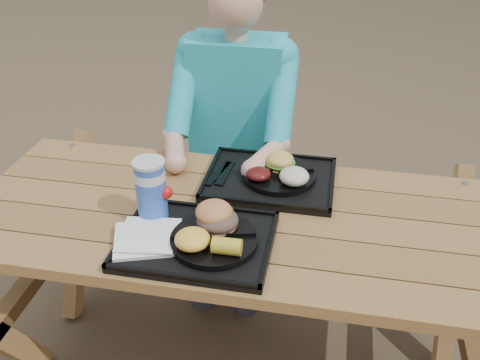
# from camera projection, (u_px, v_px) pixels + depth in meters

# --- Properties ---
(picnic_table) EXTENTS (1.80, 1.49, 0.75)m
(picnic_table) POSITION_uv_depth(u_px,v_px,m) (240.00, 299.00, 1.93)
(picnic_table) COLOR #999999
(picnic_table) RESTS_ON ground
(tray_near) EXTENTS (0.45, 0.35, 0.02)m
(tray_near) POSITION_uv_depth(u_px,v_px,m) (197.00, 242.00, 1.59)
(tray_near) COLOR black
(tray_near) RESTS_ON picnic_table
(tray_far) EXTENTS (0.45, 0.35, 0.02)m
(tray_far) POSITION_uv_depth(u_px,v_px,m) (270.00, 180.00, 1.89)
(tray_far) COLOR black
(tray_far) RESTS_ON picnic_table
(plate_near) EXTENTS (0.26, 0.26, 0.02)m
(plate_near) POSITION_uv_depth(u_px,v_px,m) (214.00, 240.00, 1.57)
(plate_near) COLOR black
(plate_near) RESTS_ON tray_near
(plate_far) EXTENTS (0.26, 0.26, 0.02)m
(plate_far) POSITION_uv_depth(u_px,v_px,m) (279.00, 175.00, 1.89)
(plate_far) COLOR black
(plate_far) RESTS_ON tray_far
(napkin_stack) EXTENTS (0.22, 0.22, 0.02)m
(napkin_stack) POSITION_uv_depth(u_px,v_px,m) (144.00, 238.00, 1.58)
(napkin_stack) COLOR white
(napkin_stack) RESTS_ON tray_near
(soda_cup) EXTENTS (0.09, 0.09, 0.19)m
(soda_cup) POSITION_uv_depth(u_px,v_px,m) (151.00, 191.00, 1.64)
(soda_cup) COLOR #1847B4
(soda_cup) RESTS_ON tray_near
(condiment_bbq) EXTENTS (0.05, 0.05, 0.03)m
(condiment_bbq) POSITION_uv_depth(u_px,v_px,m) (206.00, 214.00, 1.68)
(condiment_bbq) COLOR black
(condiment_bbq) RESTS_ON tray_near
(condiment_mustard) EXTENTS (0.05, 0.05, 0.03)m
(condiment_mustard) POSITION_uv_depth(u_px,v_px,m) (225.00, 213.00, 1.68)
(condiment_mustard) COLOR yellow
(condiment_mustard) RESTS_ON tray_near
(sandwich) EXTENTS (0.12, 0.12, 0.12)m
(sandwich) POSITION_uv_depth(u_px,v_px,m) (217.00, 210.00, 1.58)
(sandwich) COLOR #BF7743
(sandwich) RESTS_ON plate_near
(mac_cheese) EXTENTS (0.10, 0.10, 0.05)m
(mac_cheese) POSITION_uv_depth(u_px,v_px,m) (192.00, 239.00, 1.52)
(mac_cheese) COLOR yellow
(mac_cheese) RESTS_ON plate_near
(corn_cob) EXTENTS (0.08, 0.08, 0.05)m
(corn_cob) POSITION_uv_depth(u_px,v_px,m) (227.00, 246.00, 1.49)
(corn_cob) COLOR gold
(corn_cob) RESTS_ON plate_near
(cutlery_far) EXTENTS (0.04, 0.18, 0.01)m
(cutlery_far) POSITION_uv_depth(u_px,v_px,m) (225.00, 173.00, 1.91)
(cutlery_far) COLOR black
(cutlery_far) RESTS_ON tray_far
(burger) EXTENTS (0.10, 0.10, 0.09)m
(burger) POSITION_uv_depth(u_px,v_px,m) (280.00, 157.00, 1.89)
(burger) COLOR #DFB54E
(burger) RESTS_ON plate_far
(baked_beans) EXTENTS (0.08, 0.08, 0.04)m
(baked_beans) POSITION_uv_depth(u_px,v_px,m) (259.00, 174.00, 1.84)
(baked_beans) COLOR #531010
(baked_beans) RESTS_ON plate_far
(potato_salad) EXTENTS (0.10, 0.10, 0.06)m
(potato_salad) POSITION_uv_depth(u_px,v_px,m) (294.00, 176.00, 1.81)
(potato_salad) COLOR beige
(potato_salad) RESTS_ON plate_far
(diner) EXTENTS (0.48, 0.84, 1.28)m
(diner) POSITION_uv_depth(u_px,v_px,m) (237.00, 150.00, 2.34)
(diner) COLOR teal
(diner) RESTS_ON ground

